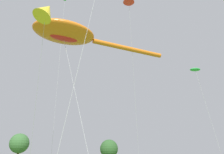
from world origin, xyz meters
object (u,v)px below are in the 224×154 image
object	(u,v)px
small_kite_triangle_green	(195,70)
small_kite_bird_shape	(46,11)
small_kite_tiny_distant	(65,0)
tree_shrub_far	(109,149)
tree_pine_center	(19,143)
big_show_kite	(68,34)

from	to	relation	value
small_kite_triangle_green	small_kite_bird_shape	distance (m)	14.12
small_kite_tiny_distant	small_kite_bird_shape	world-z (taller)	small_kite_tiny_distant
small_kite_tiny_distant	tree_shrub_far	distance (m)	48.71
small_kite_tiny_distant	tree_pine_center	bearing A→B (deg)	-166.94
big_show_kite	small_kite_tiny_distant	xyz separation A→B (m)	(2.46, 10.12, 12.18)
small_kite_tiny_distant	small_kite_triangle_green	xyz separation A→B (m)	(8.17, -15.49, -15.50)
tree_shrub_far	tree_pine_center	xyz separation A→B (m)	(-24.62, 8.96, 1.20)
small_kite_bird_shape	tree_shrub_far	bearing A→B (deg)	-45.98
tree_pine_center	small_kite_triangle_green	bearing A→B (deg)	-85.78
small_kite_tiny_distant	tree_pine_center	xyz separation A→B (m)	(3.83, 43.21, -18.54)
small_kite_triangle_green	tree_pine_center	distance (m)	58.94
small_kite_triangle_green	tree_pine_center	world-z (taller)	small_kite_triangle_green
small_kite_triangle_green	small_kite_bird_shape	bearing A→B (deg)	28.44
small_kite_triangle_green	tree_pine_center	bearing A→B (deg)	-57.11
small_kite_bird_shape	tree_shrub_far	world-z (taller)	small_kite_bird_shape
small_kite_bird_shape	tree_shrub_far	size ratio (longest dim) A/B	1.42
big_show_kite	small_kite_tiny_distant	bearing A→B (deg)	-96.75
small_kite_bird_shape	small_kite_tiny_distant	bearing A→B (deg)	-32.24
big_show_kite	small_kite_tiny_distant	size ratio (longest dim) A/B	0.54
big_show_kite	tree_pine_center	world-z (taller)	big_show_kite
big_show_kite	tree_shrub_far	xyz separation A→B (m)	(30.91, 44.36, -7.57)
small_kite_bird_shape	small_kite_triangle_green	bearing A→B (deg)	-101.54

